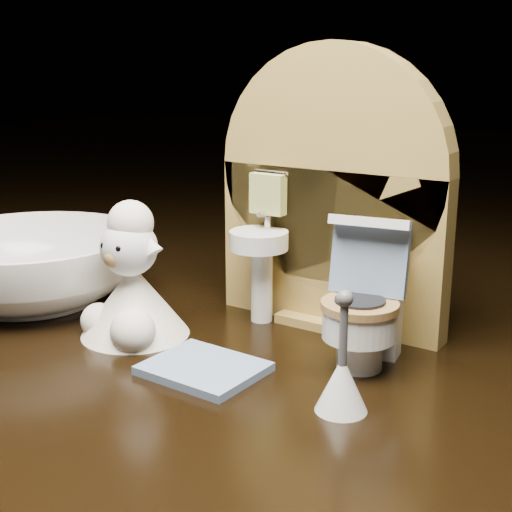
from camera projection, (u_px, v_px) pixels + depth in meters
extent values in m
cube|color=black|center=(266.00, 454.00, 0.36)|extent=(2.50, 2.50, 0.10)
cube|color=#A7853D|center=(331.00, 248.00, 0.39)|extent=(0.13, 0.02, 0.09)
cylinder|color=#A7853D|center=(333.00, 169.00, 0.37)|extent=(0.13, 0.02, 0.13)
cube|color=#A7853D|center=(329.00, 318.00, 0.40)|extent=(0.05, 0.04, 0.01)
cylinder|color=white|center=(262.00, 283.00, 0.39)|extent=(0.01, 0.01, 0.04)
cylinder|color=white|center=(259.00, 240.00, 0.39)|extent=(0.03, 0.03, 0.01)
cylinder|color=silver|center=(268.00, 219.00, 0.39)|extent=(0.00, 0.00, 0.01)
cube|color=#A7AE5A|center=(268.00, 194.00, 0.39)|extent=(0.02, 0.01, 0.02)
cube|color=#A7853D|center=(386.00, 244.00, 0.36)|extent=(0.02, 0.01, 0.02)
cylinder|color=beige|center=(381.00, 259.00, 0.35)|extent=(0.02, 0.02, 0.02)
cylinder|color=white|center=(359.00, 352.00, 0.34)|extent=(0.02, 0.02, 0.02)
cylinder|color=white|center=(359.00, 323.00, 0.33)|extent=(0.03, 0.03, 0.01)
cylinder|color=olive|center=(360.00, 306.00, 0.33)|extent=(0.04, 0.04, 0.00)
cube|color=white|center=(371.00, 312.00, 0.35)|extent=(0.03, 0.02, 0.04)
cube|color=#6E85A4|center=(370.00, 257.00, 0.34)|extent=(0.04, 0.02, 0.04)
cube|color=white|center=(370.00, 222.00, 0.33)|extent=(0.04, 0.01, 0.01)
cylinder|color=#93DA24|center=(390.00, 261.00, 0.34)|extent=(0.01, 0.01, 0.01)
cube|color=#6E85A4|center=(204.00, 369.00, 0.33)|extent=(0.05, 0.04, 0.00)
cone|color=white|center=(342.00, 384.00, 0.29)|extent=(0.02, 0.02, 0.02)
cylinder|color=#59595B|center=(343.00, 334.00, 0.29)|extent=(0.00, 0.00, 0.03)
sphere|color=#59595B|center=(345.00, 299.00, 0.28)|extent=(0.01, 0.01, 0.01)
cone|color=white|center=(134.00, 300.00, 0.37)|extent=(0.06, 0.06, 0.04)
sphere|color=white|center=(133.00, 331.00, 0.36)|extent=(0.02, 0.02, 0.02)
sphere|color=white|center=(99.00, 321.00, 0.38)|extent=(0.02, 0.02, 0.02)
sphere|color=white|center=(129.00, 248.00, 0.37)|extent=(0.03, 0.03, 0.03)
sphere|color=#A47C41|center=(114.00, 258.00, 0.36)|extent=(0.01, 0.01, 0.01)
sphere|color=white|center=(130.00, 223.00, 0.36)|extent=(0.02, 0.02, 0.02)
cone|color=white|center=(113.00, 236.00, 0.37)|extent=(0.01, 0.01, 0.01)
cone|color=white|center=(151.00, 243.00, 0.36)|extent=(0.01, 0.01, 0.01)
sphere|color=black|center=(104.00, 246.00, 0.36)|extent=(0.00, 0.00, 0.00)
sphere|color=black|center=(119.00, 249.00, 0.35)|extent=(0.00, 0.00, 0.00)
imported|color=white|center=(32.00, 268.00, 0.43)|extent=(0.17, 0.17, 0.04)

